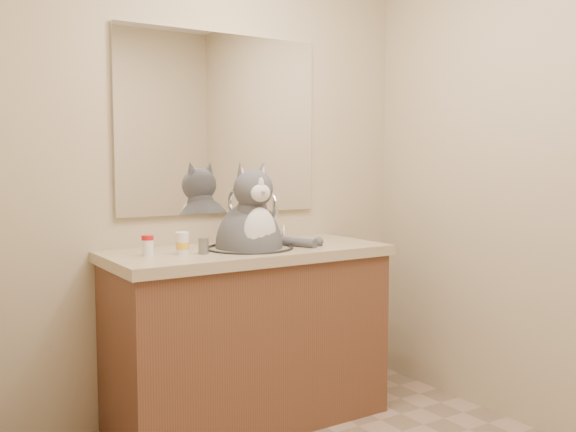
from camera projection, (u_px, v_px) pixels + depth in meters
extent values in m
cube|color=tan|center=(219.00, 173.00, 3.27)|extent=(2.20, 0.01, 2.40)
cube|color=tan|center=(50.00, 187.00, 1.62)|extent=(0.01, 2.50, 2.40)
cube|color=tan|center=(575.00, 176.00, 2.81)|extent=(0.01, 2.50, 2.40)
cube|color=brown|center=(248.00, 340.00, 3.09)|extent=(1.30, 0.55, 0.80)
cube|color=tan|center=(248.00, 253.00, 3.05)|extent=(1.34, 0.59, 0.05)
torus|color=black|center=(250.00, 248.00, 3.04)|extent=(0.42, 0.42, 0.02)
ellipsoid|color=white|center=(250.00, 264.00, 3.04)|extent=(0.40, 0.40, 0.15)
cylinder|color=silver|center=(262.00, 223.00, 3.26)|extent=(0.03, 0.03, 0.18)
torus|color=silver|center=(269.00, 206.00, 3.20)|extent=(0.03, 0.16, 0.16)
cone|color=silver|center=(284.00, 231.00, 3.34)|extent=(0.06, 0.06, 0.08)
cube|color=white|center=(221.00, 124.00, 3.23)|extent=(1.10, 0.02, 0.90)
cube|color=#C7B297|center=(65.00, 258.00, 1.75)|extent=(0.01, 1.20, 1.90)
ellipsoid|color=#47474C|center=(249.00, 247.00, 3.07)|extent=(0.33, 0.36, 0.42)
ellipsoid|color=silver|center=(260.00, 236.00, 2.96)|extent=(0.18, 0.10, 0.27)
ellipsoid|color=#47474C|center=(253.00, 189.00, 3.00)|extent=(0.20, 0.18, 0.18)
ellipsoid|color=silver|center=(261.00, 193.00, 2.94)|extent=(0.10, 0.06, 0.08)
sphere|color=#D88C8C|center=(264.00, 192.00, 2.91)|extent=(0.02, 0.02, 0.02)
cone|color=#47474C|center=(241.00, 170.00, 2.98)|extent=(0.08, 0.07, 0.09)
cone|color=#47474C|center=(262.00, 170.00, 3.03)|extent=(0.08, 0.07, 0.09)
cylinder|color=#47474C|center=(291.00, 242.00, 3.13)|extent=(0.15, 0.28, 0.05)
cylinder|color=white|center=(148.00, 248.00, 2.80)|extent=(0.06, 0.06, 0.07)
cylinder|color=red|center=(148.00, 238.00, 2.79)|extent=(0.06, 0.06, 0.02)
cylinder|color=white|center=(182.00, 246.00, 2.84)|extent=(0.06, 0.06, 0.08)
cylinder|color=gold|center=(182.00, 246.00, 2.84)|extent=(0.06, 0.06, 0.03)
cylinder|color=white|center=(182.00, 234.00, 2.84)|extent=(0.06, 0.06, 0.02)
cylinder|color=slate|center=(203.00, 246.00, 2.86)|extent=(0.05, 0.05, 0.07)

